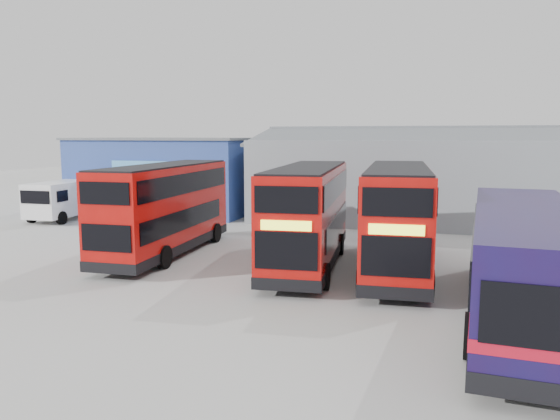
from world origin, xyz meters
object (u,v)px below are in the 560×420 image
object	(u,v)px
double_decker_left	(165,210)
office_block	(171,174)
maintenance_shed	(505,179)
panel_van	(65,198)
double_decker_centre	(308,217)
single_decker_blue	(525,266)
double_decker_right	(397,220)

from	to	relation	value
double_decker_left	office_block	bearing A→B (deg)	-65.56
maintenance_shed	panel_van	bearing A→B (deg)	-163.98
office_block	double_decker_centre	world-z (taller)	office_block
double_decker_centre	single_decker_blue	size ratio (longest dim) A/B	0.80
double_decker_right	panel_van	world-z (taller)	double_decker_right
maintenance_shed	single_decker_blue	xyz separation A→B (m)	(-1.20, -19.87, -0.98)
maintenance_shed	double_decker_centre	world-z (taller)	maintenance_shed
office_block	double_decker_left	distance (m)	14.66
double_decker_right	double_decker_left	bearing A→B (deg)	174.67
maintenance_shed	double_decker_left	xyz separation A→B (m)	(-15.29, -15.03, -0.60)
double_decker_centre	maintenance_shed	bearing A→B (deg)	54.45
panel_van	single_decker_blue	bearing A→B (deg)	-27.90
panel_van	double_decker_right	bearing A→B (deg)	-21.47
office_block	single_decker_blue	distance (m)	27.44
office_block	panel_van	distance (m)	7.31
office_block	double_decker_right	size ratio (longest dim) A/B	1.24
double_decker_left	double_decker_centre	distance (m)	6.59
office_block	double_decker_left	world-z (taller)	office_block
maintenance_shed	double_decker_right	xyz separation A→B (m)	(-5.20, -15.12, -0.56)
double_decker_centre	double_decker_left	bearing A→B (deg)	172.11
office_block	double_decker_right	bearing A→B (deg)	-37.97
single_decker_blue	double_decker_centre	bearing A→B (deg)	-28.50
double_decker_left	panel_van	size ratio (longest dim) A/B	1.71
double_decker_centre	panel_van	bearing A→B (deg)	150.92
maintenance_shed	double_decker_left	world-z (taller)	maintenance_shed
double_decker_right	single_decker_blue	bearing A→B (deg)	-54.70
double_decker_left	panel_van	bearing A→B (deg)	-36.25
office_block	single_decker_blue	world-z (taller)	office_block
maintenance_shed	single_decker_blue	bearing A→B (deg)	-93.44
panel_van	double_decker_centre	bearing A→B (deg)	-25.31
office_block	double_decker_centre	xyz separation A→B (m)	(13.29, -13.26, -0.55)
double_decker_centre	double_decker_right	bearing A→B (deg)	-3.54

